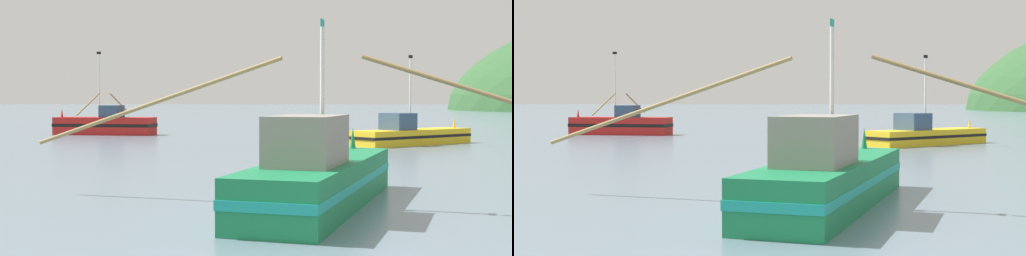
{
  "view_description": "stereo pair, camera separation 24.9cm",
  "coord_description": "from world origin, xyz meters",
  "views": [
    {
      "loc": [
        -0.45,
        -10.71,
        3.0
      ],
      "look_at": [
        -0.73,
        26.9,
        1.4
      ],
      "focal_mm": 50.76,
      "sensor_mm": 36.0,
      "label": 1
    },
    {
      "loc": [
        -0.21,
        -10.71,
        3.0
      ],
      "look_at": [
        -0.73,
        26.9,
        1.4
      ],
      "focal_mm": 50.76,
      "sensor_mm": 36.0,
      "label": 2
    }
  ],
  "objects": [
    {
      "name": "fishing_boat_yellow",
      "position": [
        9.03,
        35.11,
        0.62
      ],
      "size": [
        8.57,
        7.29,
        5.67
      ],
      "rotation": [
        0.0,
        0.0,
        0.66
      ],
      "color": "gold",
      "rests_on": "ground"
    },
    {
      "name": "fishing_boat_red",
      "position": [
        -12.97,
        47.13,
        0.82
      ],
      "size": [
        8.36,
        10.36,
        6.65
      ],
      "rotation": [
        0.0,
        0.0,
        2.96
      ],
      "color": "red",
      "rests_on": "ground"
    },
    {
      "name": "fishing_boat_green",
      "position": [
        1.12,
        8.85,
        0.84
      ],
      "size": [
        17.17,
        10.53,
        5.14
      ],
      "rotation": [
        0.0,
        0.0,
        1.26
      ],
      "color": "#197A47",
      "rests_on": "ground"
    }
  ]
}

